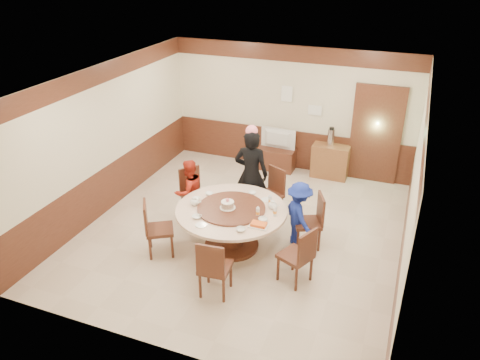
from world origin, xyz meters
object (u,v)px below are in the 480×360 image
at_px(thermos, 331,137).
at_px(person_red, 189,191).
at_px(banquet_table, 231,220).
at_px(side_cabinet, 330,161).
at_px(television, 277,139).
at_px(tv_stand, 276,159).
at_px(person_standing, 251,174).
at_px(person_blue, 299,215).
at_px(birthday_cake, 228,205).
at_px(shrimp_platter, 259,225).

bearing_deg(thermos, person_red, -125.95).
distance_m(banquet_table, person_red, 1.18).
relative_size(banquet_table, person_red, 1.51).
distance_m(banquet_table, side_cabinet, 3.49).
bearing_deg(television, tv_stand, 3.50).
bearing_deg(person_standing, person_red, 24.78).
height_order(banquet_table, person_red, person_red).
relative_size(person_red, thermos, 3.24).
distance_m(tv_stand, television, 0.48).
relative_size(banquet_table, television, 2.28).
bearing_deg(banquet_table, person_red, 153.43).
bearing_deg(person_blue, side_cabinet, -39.71).
bearing_deg(side_cabinet, person_blue, -89.47).
bearing_deg(birthday_cake, thermos, 72.98).
bearing_deg(tv_stand, shrimp_platter, -77.26).
xyz_separation_m(tv_stand, television, (0.00, 0.00, 0.48)).
distance_m(person_standing, side_cabinet, 2.51).
xyz_separation_m(shrimp_platter, tv_stand, (-0.83, 3.66, -0.53)).
xyz_separation_m(banquet_table, person_red, (-1.05, 0.53, 0.08)).
height_order(person_red, person_blue, person_red).
relative_size(banquet_table, thermos, 4.89).
xyz_separation_m(banquet_table, shrimp_platter, (0.60, -0.35, 0.24)).
height_order(person_blue, television, person_blue).
bearing_deg(banquet_table, thermos, 73.56).
xyz_separation_m(birthday_cake, tv_stand, (-0.17, 3.35, -0.59)).
bearing_deg(tv_stand, television, 0.00).
height_order(birthday_cake, side_cabinet, birthday_cake).
height_order(side_cabinet, thermos, thermos).
xyz_separation_m(birthday_cake, side_cabinet, (1.06, 3.38, -0.47)).
relative_size(person_red, television, 1.51).
height_order(person_red, television, person_red).
relative_size(birthday_cake, shrimp_platter, 0.87).
bearing_deg(shrimp_platter, banquet_table, 149.72).
bearing_deg(side_cabinet, television, -178.61).
bearing_deg(birthday_cake, television, 92.98).
bearing_deg(television, shrimp_platter, 106.24).
relative_size(banquet_table, tv_stand, 2.19).
distance_m(person_standing, television, 2.20).
height_order(person_blue, birthday_cake, person_blue).
relative_size(tv_stand, thermos, 2.24).
bearing_deg(side_cabinet, thermos, 180.00).
bearing_deg(tv_stand, side_cabinet, 1.39).
bearing_deg(person_red, side_cabinet, 174.13).
xyz_separation_m(person_standing, television, (-0.17, 2.19, -0.14)).
relative_size(birthday_cake, tv_stand, 0.31).
height_order(tv_stand, thermos, thermos).
distance_m(person_blue, birthday_cake, 1.23).
height_order(person_red, birthday_cake, person_red).
distance_m(banquet_table, thermos, 3.50).
relative_size(person_red, birthday_cake, 4.70).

